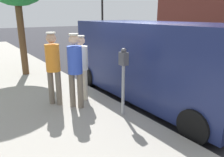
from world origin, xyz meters
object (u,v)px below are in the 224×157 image
at_px(parked_van, 154,60).
at_px(traffic_light_corner, 111,0).
at_px(pedestrian_in_white, 82,64).
at_px(parking_meter_near, 123,70).
at_px(pedestrian_in_orange, 53,64).
at_px(pedestrian_in_blue, 75,66).

relative_size(parked_van, traffic_light_corner, 1.00).
bearing_deg(pedestrian_in_white, traffic_light_corner, -127.58).
height_order(parking_meter_near, pedestrian_in_orange, pedestrian_in_orange).
xyz_separation_m(parked_van, traffic_light_corner, (-6.27, -11.31, 2.36)).
relative_size(parking_meter_near, traffic_light_corner, 0.29).
bearing_deg(parked_van, pedestrian_in_white, -24.35).
relative_size(pedestrian_in_white, parked_van, 0.32).
bearing_deg(pedestrian_in_white, parking_meter_near, 102.29).
relative_size(parking_meter_near, parked_van, 0.29).
height_order(parking_meter_near, traffic_light_corner, traffic_light_corner).
bearing_deg(traffic_light_corner, pedestrian_in_blue, 52.25).
height_order(pedestrian_in_white, traffic_light_corner, traffic_light_corner).
bearing_deg(parking_meter_near, pedestrian_in_blue, -54.83).
distance_m(pedestrian_in_white, traffic_light_corner, 13.46).
height_order(parking_meter_near, parked_van, parked_van).
bearing_deg(pedestrian_in_blue, parking_meter_near, 125.17).
xyz_separation_m(pedestrian_in_white, parked_van, (-1.80, 0.82, 0.04)).
relative_size(pedestrian_in_orange, pedestrian_in_blue, 1.01).
distance_m(parking_meter_near, pedestrian_in_white, 1.43).
bearing_deg(pedestrian_in_blue, parked_van, 169.81).
xyz_separation_m(pedestrian_in_white, traffic_light_corner, (-8.07, -10.49, 2.40)).
height_order(pedestrian_in_orange, pedestrian_in_white, pedestrian_in_orange).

